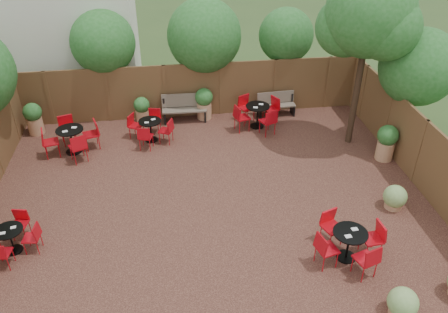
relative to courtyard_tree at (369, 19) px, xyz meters
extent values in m
plane|color=#354F23|center=(-4.94, -2.37, -4.09)|extent=(80.00, 80.00, 0.00)
cube|color=#321814|center=(-4.94, -2.37, -4.08)|extent=(12.00, 10.00, 0.02)
cube|color=brown|center=(-4.94, 2.63, -3.09)|extent=(12.00, 0.08, 2.00)
cube|color=brown|center=(1.06, -2.37, -3.09)|extent=(0.08, 10.00, 2.00)
sphere|color=#1F5D1E|center=(-7.94, 3.33, -1.42)|extent=(2.22, 2.22, 2.22)
sphere|color=#1F5D1E|center=(-4.44, 3.23, -1.31)|extent=(2.61, 2.61, 2.61)
sphere|color=#1F5D1E|center=(-1.44, 3.43, -1.49)|extent=(1.99, 1.99, 1.99)
sphere|color=#1F5D1E|center=(1.66, -0.37, -1.38)|extent=(2.35, 2.35, 2.35)
cylinder|color=black|center=(0.01, 0.01, -1.83)|extent=(0.21, 0.21, 4.47)
sphere|color=#1F5D1E|center=(0.01, 0.01, 0.18)|extent=(2.58, 2.58, 2.58)
sphere|color=#1F5D1E|center=(-0.49, 0.41, -0.31)|extent=(1.80, 1.80, 1.80)
sphere|color=#1F5D1E|center=(0.41, -0.39, -0.13)|extent=(1.88, 1.88, 1.88)
cube|color=brown|center=(-5.30, 2.18, -3.62)|extent=(1.59, 0.50, 0.05)
cube|color=brown|center=(-5.30, 2.39, -3.33)|extent=(1.58, 0.15, 0.48)
cube|color=black|center=(-6.02, 2.18, -3.86)|extent=(0.07, 0.48, 0.42)
cube|color=black|center=(-4.59, 2.18, -3.86)|extent=(0.07, 0.48, 0.42)
cube|color=brown|center=(-1.96, 2.18, -3.67)|extent=(1.41, 0.51, 0.05)
cube|color=brown|center=(-1.96, 2.36, -3.42)|extent=(1.39, 0.20, 0.42)
cube|color=black|center=(-2.58, 2.18, -3.88)|extent=(0.08, 0.42, 0.37)
cube|color=black|center=(-1.33, 2.18, -3.88)|extent=(0.08, 0.42, 0.37)
cylinder|color=black|center=(-6.51, 0.98, -4.05)|extent=(0.43, 0.43, 0.03)
cylinder|color=black|center=(-6.51, 0.98, -3.71)|extent=(0.05, 0.05, 0.69)
cylinder|color=black|center=(-6.51, 0.98, -3.35)|extent=(0.75, 0.75, 0.03)
cube|color=white|center=(-6.39, 1.06, -3.33)|extent=(0.16, 0.14, 0.01)
cube|color=white|center=(-6.61, 0.87, -3.33)|extent=(0.16, 0.14, 0.01)
cylinder|color=black|center=(-2.81, 1.43, -4.05)|extent=(0.48, 0.48, 0.03)
cylinder|color=black|center=(-2.81, 1.43, -3.67)|extent=(0.05, 0.05, 0.76)
cylinder|color=black|center=(-2.81, 1.43, -3.27)|extent=(0.83, 0.83, 0.03)
cube|color=white|center=(-2.68, 1.52, -3.25)|extent=(0.18, 0.16, 0.02)
cube|color=white|center=(-2.92, 1.30, -3.25)|extent=(0.18, 0.16, 0.02)
cylinder|color=black|center=(-1.99, -5.10, -4.05)|extent=(0.46, 0.46, 0.03)
cylinder|color=black|center=(-1.99, -5.10, -3.68)|extent=(0.05, 0.05, 0.73)
cylinder|color=black|center=(-1.99, -5.10, -3.30)|extent=(0.80, 0.80, 0.03)
cube|color=white|center=(-1.86, -5.02, -3.28)|extent=(0.17, 0.14, 0.02)
cube|color=white|center=(-2.09, -5.23, -3.28)|extent=(0.17, 0.14, 0.02)
cylinder|color=black|center=(-8.99, 0.57, -4.05)|extent=(0.49, 0.49, 0.03)
cylinder|color=black|center=(-8.99, 0.57, -3.65)|extent=(0.06, 0.06, 0.78)
cylinder|color=black|center=(-8.99, 0.57, -3.25)|extent=(0.85, 0.85, 0.03)
cube|color=white|center=(-8.85, 0.66, -3.23)|extent=(0.19, 0.16, 0.02)
cube|color=white|center=(-9.10, 0.43, -3.23)|extent=(0.19, 0.16, 0.02)
cylinder|color=black|center=(-9.77, -3.81, -4.06)|extent=(0.39, 0.39, 0.03)
cylinder|color=black|center=(-9.77, -3.81, -3.74)|extent=(0.04, 0.04, 0.62)
cylinder|color=black|center=(-9.77, -3.81, -3.43)|extent=(0.67, 0.67, 0.03)
cube|color=white|center=(-9.67, -3.74, -3.41)|extent=(0.13, 0.10, 0.01)
cube|color=white|center=(-9.86, -3.92, -3.41)|extent=(0.13, 0.10, 0.01)
cylinder|color=tan|center=(-6.79, 2.20, -3.80)|extent=(0.46, 0.46, 0.53)
sphere|color=#1F5D1E|center=(-6.79, 2.20, -3.33)|extent=(0.55, 0.55, 0.55)
cylinder|color=tan|center=(-4.59, 2.33, -3.77)|extent=(0.53, 0.53, 0.60)
sphere|color=#1F5D1E|center=(-4.59, 2.33, -3.23)|extent=(0.63, 0.63, 0.63)
cylinder|color=tan|center=(-10.40, 1.99, -3.78)|extent=(0.51, 0.51, 0.59)
sphere|color=#1F5D1E|center=(-10.40, 1.99, -3.25)|extent=(0.61, 0.61, 0.61)
cylinder|color=tan|center=(0.71, -1.16, -3.77)|extent=(0.53, 0.53, 0.61)
sphere|color=#1F5D1E|center=(0.71, -1.16, -3.22)|extent=(0.64, 0.64, 0.64)
cylinder|color=tan|center=(-1.47, -6.79, -3.97)|extent=(0.46, 0.46, 0.21)
sphere|color=#73984F|center=(-1.47, -6.79, -3.71)|extent=(0.62, 0.62, 0.62)
cylinder|color=tan|center=(-0.06, -3.48, -3.97)|extent=(0.45, 0.45, 0.21)
sphere|color=#73984F|center=(-0.06, -3.48, -3.71)|extent=(0.62, 0.62, 0.62)
camera|label=1|loc=(-5.87, -12.33, 3.70)|focal=36.34mm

